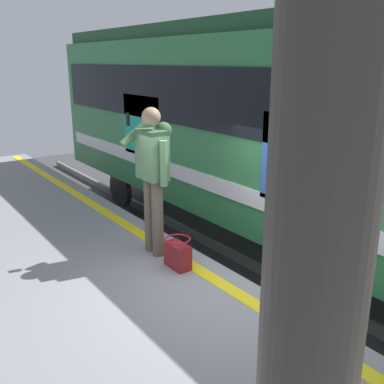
# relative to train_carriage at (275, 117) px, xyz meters

# --- Properties ---
(ground_plane) EXTENTS (25.09, 25.09, 0.00)m
(ground_plane) POSITION_rel_train_carriage_xyz_m (-1.92, 2.36, -2.42)
(ground_plane) COLOR #3D3D3F
(safety_line) EXTENTS (16.31, 0.16, 0.01)m
(safety_line) POSITION_rel_train_carriage_xyz_m (-1.92, 2.66, -1.39)
(safety_line) COLOR yellow
(safety_line) RESTS_ON platform
(track_rail_near) EXTENTS (21.64, 0.08, 0.16)m
(track_rail_near) POSITION_rel_train_carriage_xyz_m (-1.92, 0.71, -2.34)
(track_rail_near) COLOR slate
(track_rail_near) RESTS_ON ground
(train_carriage) EXTENTS (10.61, 2.97, 3.76)m
(train_carriage) POSITION_rel_train_carriage_xyz_m (0.00, 0.00, 0.00)
(train_carriage) COLOR #2D723F
(train_carriage) RESTS_ON ground
(passenger) EXTENTS (0.57, 0.55, 1.79)m
(passenger) POSITION_rel_train_carriage_xyz_m (-0.76, 2.80, -0.33)
(passenger) COLOR brown
(passenger) RESTS_ON platform
(handbag) EXTENTS (0.33, 0.30, 0.36)m
(handbag) POSITION_rel_train_carriage_xyz_m (-1.28, 2.81, -1.23)
(handbag) COLOR maroon
(handbag) RESTS_ON platform
(station_column) EXTENTS (0.30, 0.30, 3.74)m
(station_column) POSITION_rel_train_carriage_xyz_m (-4.46, 4.48, 0.47)
(station_column) COLOR #38332D
(station_column) RESTS_ON platform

